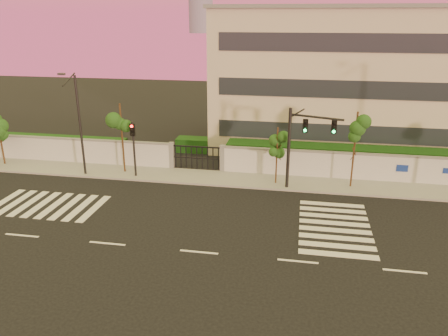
{
  "coord_description": "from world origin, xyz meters",
  "views": [
    {
      "loc": [
        4.75,
        -19.08,
        11.46
      ],
      "look_at": [
        0.22,
        6.0,
        2.51
      ],
      "focal_mm": 35.0,
      "sensor_mm": 36.0,
      "label": 1
    }
  ],
  "objects": [
    {
      "name": "sidewalk",
      "position": [
        0.0,
        10.5,
        0.07
      ],
      "size": [
        60.0,
        3.0,
        0.15
      ],
      "primitive_type": "cube",
      "color": "gray",
      "rests_on": "ground"
    },
    {
      "name": "hedge_row",
      "position": [
        1.17,
        14.74,
        0.82
      ],
      "size": [
        41.0,
        4.25,
        1.8
      ],
      "color": "#123610",
      "rests_on": "ground"
    },
    {
      "name": "street_tree_e",
      "position": [
        8.43,
        10.43,
        3.99
      ],
      "size": [
        1.48,
        1.18,
        5.43
      ],
      "color": "#382314",
      "rests_on": "ground"
    },
    {
      "name": "perimeter_wall",
      "position": [
        0.1,
        12.0,
        1.07
      ],
      "size": [
        60.0,
        0.36,
        2.2
      ],
      "color": "#B6B9BE",
      "rests_on": "ground"
    },
    {
      "name": "street_tree_c",
      "position": [
        -8.3,
        10.52,
        3.96
      ],
      "size": [
        1.55,
        1.23,
        5.38
      ],
      "color": "#382314",
      "rests_on": "ground"
    },
    {
      "name": "road_markings",
      "position": [
        -1.58,
        3.76,
        0.01
      ],
      "size": [
        57.0,
        7.62,
        0.02
      ],
      "color": "silver",
      "rests_on": "ground"
    },
    {
      "name": "streetlight_west",
      "position": [
        -11.06,
        9.35,
        4.24
      ],
      "size": [
        0.47,
        1.89,
        7.84
      ],
      "color": "black",
      "rests_on": "ground"
    },
    {
      "name": "institutional_building",
      "position": [
        9.0,
        21.99,
        6.16
      ],
      "size": [
        24.4,
        12.4,
        12.25
      ],
      "color": "beige",
      "rests_on": "ground"
    },
    {
      "name": "street_tree_d",
      "position": [
        3.23,
        10.17,
        3.09
      ],
      "size": [
        1.34,
        1.07,
        4.2
      ],
      "color": "#382314",
      "rests_on": "ground"
    },
    {
      "name": "ground",
      "position": [
        0.0,
        0.0,
        0.0
      ],
      "size": [
        120.0,
        120.0,
        0.0
      ],
      "primitive_type": "plane",
      "color": "black",
      "rests_on": "ground"
    },
    {
      "name": "traffic_signal_secondary",
      "position": [
        -7.15,
        9.74,
        2.7
      ],
      "size": [
        0.33,
        0.33,
        4.25
      ],
      "rotation": [
        0.0,
        0.0,
        -0.28
      ],
      "color": "black",
      "rests_on": "ground"
    },
    {
      "name": "traffic_signal_main",
      "position": [
        4.75,
        9.48,
        3.61
      ],
      "size": [
        3.54,
        1.28,
        5.71
      ],
      "rotation": [
        0.0,
        0.0,
        -0.33
      ],
      "color": "black",
      "rests_on": "ground"
    }
  ]
}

